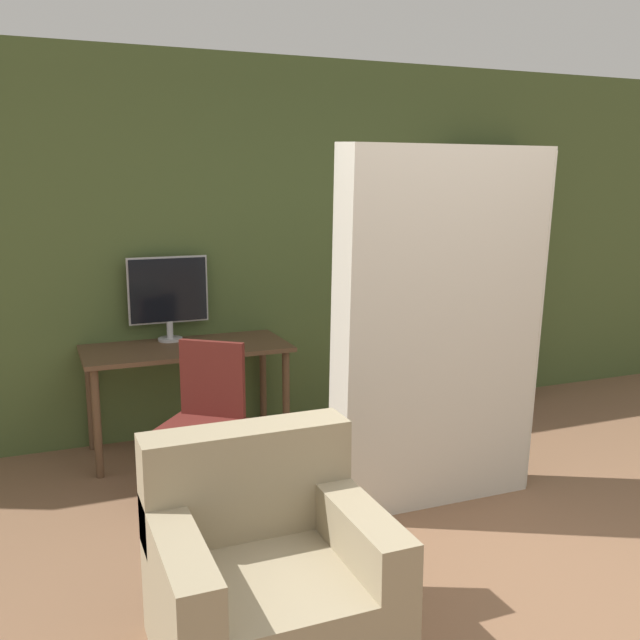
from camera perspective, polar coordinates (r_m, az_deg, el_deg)
ground_plane at (r=3.38m, az=19.35°, el=-22.29°), size 16.00×16.00×0.00m
wall_back at (r=5.40m, az=-0.80°, el=6.02°), size 8.00×0.06×2.70m
desk at (r=4.90m, az=-10.63°, el=-3.13°), size 1.36×0.64×0.73m
monitor at (r=5.01m, az=-12.04°, el=2.13°), size 0.55×0.17×0.59m
office_chair at (r=4.19m, az=-9.31°, el=-9.42°), size 0.62×0.62×0.92m
bookshelf at (r=5.96m, az=12.34°, el=2.95°), size 0.72×0.31×2.09m
mattress_near at (r=4.00m, az=9.54°, el=-0.85°), size 1.20×0.34×2.02m
armchair at (r=2.93m, az=-4.35°, el=-19.85°), size 0.85×0.80×0.85m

